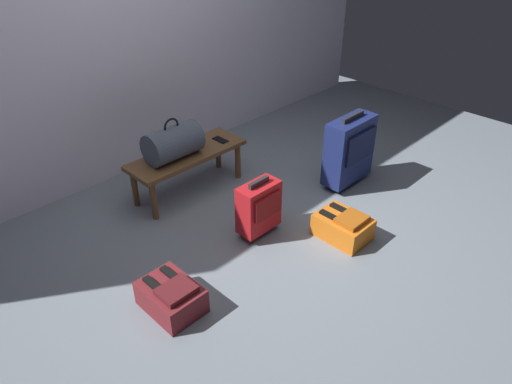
{
  "coord_description": "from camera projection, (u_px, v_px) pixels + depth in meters",
  "views": [
    {
      "loc": [
        -2.0,
        -1.88,
        2.15
      ],
      "look_at": [
        0.1,
        0.2,
        0.25
      ],
      "focal_mm": 33.0,
      "sensor_mm": 36.0,
      "label": 1
    }
  ],
  "objects": [
    {
      "name": "bench",
      "position": [
        187.0,
        158.0,
        3.84
      ],
      "size": [
        1.0,
        0.36,
        0.36
      ],
      "color": "brown",
      "rests_on": "ground"
    },
    {
      "name": "ground_plane",
      "position": [
        266.0,
        236.0,
        3.47
      ],
      "size": [
        6.6,
        6.6,
        0.0
      ],
      "primitive_type": "plane",
      "color": "slate"
    },
    {
      "name": "duffel_bag_slate",
      "position": [
        173.0,
        143.0,
        3.67
      ],
      "size": [
        0.44,
        0.26,
        0.34
      ],
      "color": "#475160",
      "rests_on": "bench"
    },
    {
      "name": "back_wall",
      "position": [
        120.0,
        5.0,
        3.66
      ],
      "size": [
        6.0,
        0.1,
        2.8
      ],
      "primitive_type": "cube",
      "color": "silver",
      "rests_on": "ground"
    },
    {
      "name": "backpack_maroon",
      "position": [
        171.0,
        296.0,
        2.83
      ],
      "size": [
        0.28,
        0.38,
        0.21
      ],
      "color": "maroon",
      "rests_on": "ground"
    },
    {
      "name": "backpack_orange",
      "position": [
        343.0,
        226.0,
        3.42
      ],
      "size": [
        0.28,
        0.38,
        0.21
      ],
      "color": "orange",
      "rests_on": "ground"
    },
    {
      "name": "suitcase_upright_navy",
      "position": [
        349.0,
        149.0,
        3.92
      ],
      "size": [
        0.47,
        0.22,
        0.64
      ],
      "color": "navy",
      "rests_on": "ground"
    },
    {
      "name": "cell_phone",
      "position": [
        220.0,
        140.0,
        3.99
      ],
      "size": [
        0.07,
        0.14,
        0.01
      ],
      "color": "black",
      "rests_on": "bench"
    },
    {
      "name": "suitcase_small_red",
      "position": [
        259.0,
        207.0,
        3.37
      ],
      "size": [
        0.32,
        0.18,
        0.46
      ],
      "color": "red",
      "rests_on": "ground"
    }
  ]
}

